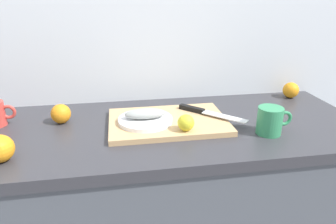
% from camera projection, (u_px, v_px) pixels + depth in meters
% --- Properties ---
extents(back_wall, '(3.20, 0.05, 2.50)m').
position_uv_depth(back_wall, '(99.00, 22.00, 1.28)').
color(back_wall, silver).
rests_on(back_wall, ground_plane).
extents(cutting_board, '(0.44, 0.30, 0.02)m').
position_uv_depth(cutting_board, '(168.00, 122.00, 1.16)').
color(cutting_board, tan).
rests_on(cutting_board, kitchen_counter).
extents(white_plate, '(0.20, 0.20, 0.01)m').
position_uv_depth(white_plate, '(145.00, 120.00, 1.13)').
color(white_plate, white).
rests_on(white_plate, cutting_board).
extents(fish_fillet, '(0.15, 0.06, 0.04)m').
position_uv_depth(fish_fillet, '(145.00, 113.00, 1.13)').
color(fish_fillet, '#999E99').
rests_on(fish_fillet, white_plate).
extents(chef_knife, '(0.23, 0.22, 0.02)m').
position_uv_depth(chef_knife, '(203.00, 112.00, 1.21)').
color(chef_knife, silver).
rests_on(chef_knife, cutting_board).
extents(lemon_0, '(0.06, 0.06, 0.06)m').
position_uv_depth(lemon_0, '(186.00, 123.00, 1.05)').
color(lemon_0, yellow).
rests_on(lemon_0, cutting_board).
extents(coffee_mug_1, '(0.13, 0.09, 0.10)m').
position_uv_depth(coffee_mug_1, '(270.00, 121.00, 1.07)').
color(coffee_mug_1, '#338C59').
rests_on(coffee_mug_1, kitchen_counter).
extents(orange_0, '(0.08, 0.08, 0.08)m').
position_uv_depth(orange_0, '(0.00, 149.00, 0.90)').
color(orange_0, orange).
rests_on(orange_0, kitchen_counter).
extents(orange_1, '(0.07, 0.07, 0.07)m').
position_uv_depth(orange_1, '(291.00, 90.00, 1.44)').
color(orange_1, orange).
rests_on(orange_1, kitchen_counter).
extents(orange_3, '(0.07, 0.07, 0.07)m').
position_uv_depth(orange_3, '(61.00, 114.00, 1.16)').
color(orange_3, orange).
rests_on(orange_3, kitchen_counter).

